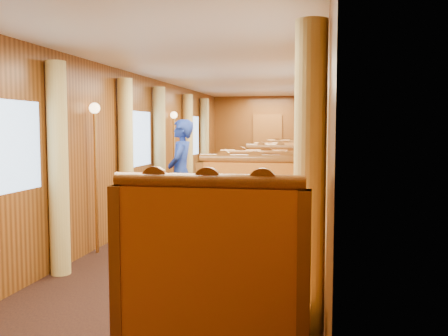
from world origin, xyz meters
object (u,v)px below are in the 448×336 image
(tea_tray, at_px, (227,229))
(banquette_near_aft, at_px, (253,240))
(table_near, at_px, (238,271))
(teapot_left, at_px, (211,223))
(table_mid, at_px, (274,208))
(banquette_mid_fwd, at_px, (268,216))
(fruit_plate, at_px, (269,230))
(banquette_near_fwd, at_px, (213,306))
(teapot_right, at_px, (238,223))
(rose_vase_far, at_px, (287,159))
(banquette_far_aft, at_px, (291,177))
(steward, at_px, (181,173))
(passenger, at_px, (278,180))
(banquette_mid_aft, at_px, (280,196))
(teapot_back, at_px, (226,220))
(table_far, at_px, (289,184))
(banquette_far_fwd, at_px, (286,187))
(rose_vase_mid, at_px, (274,173))

(tea_tray, bearing_deg, banquette_near_aft, 85.59)
(table_near, relative_size, teapot_left, 6.55)
(table_mid, distance_m, banquette_mid_fwd, 1.02)
(fruit_plate, bearing_deg, banquette_near_fwd, -107.09)
(table_mid, relative_size, teapot_right, 6.32)
(rose_vase_far, bearing_deg, banquette_far_aft, 87.87)
(banquette_near_aft, relative_size, steward, 0.76)
(teapot_right, height_order, passenger, passenger)
(table_mid, height_order, banquette_mid_aft, banquette_mid_aft)
(table_near, height_order, banquette_mid_fwd, banquette_mid_fwd)
(teapot_left, bearing_deg, passenger, 75.06)
(banquette_mid_fwd, distance_m, banquette_far_aft, 5.53)
(teapot_left, height_order, teapot_back, teapot_left)
(banquette_mid_aft, relative_size, passenger, 1.76)
(table_far, xyz_separation_m, fruit_plate, (0.28, -7.09, 0.39))
(banquette_far_fwd, bearing_deg, rose_vase_mid, -90.36)
(teapot_back, distance_m, steward, 3.86)
(teapot_back, bearing_deg, banquette_near_aft, 68.29)
(table_near, relative_size, banquette_near_aft, 0.78)
(banquette_mid_aft, xyz_separation_m, teapot_left, (-0.21, -4.61, 0.39))
(table_far, height_order, teapot_left, teapot_left)
(banquette_near_aft, height_order, rose_vase_mid, banquette_near_aft)
(banquette_mid_fwd, relative_size, tea_tray, 3.94)
(banquette_far_aft, bearing_deg, table_far, -90.00)
(tea_tray, xyz_separation_m, rose_vase_mid, (0.07, 3.60, 0.17))
(table_mid, height_order, passenger, passenger)
(teapot_back, bearing_deg, fruit_plate, -38.62)
(fruit_plate, distance_m, rose_vase_far, 7.09)
(banquette_near_fwd, xyz_separation_m, banquette_near_aft, (0.00, 2.03, 0.00))
(fruit_plate, height_order, steward, steward)
(table_near, xyz_separation_m, banquette_mid_fwd, (0.00, 2.49, 0.05))
(teapot_right, distance_m, fruit_plate, 0.27)
(passenger, bearing_deg, steward, -160.29)
(teapot_left, height_order, rose_vase_mid, rose_vase_mid)
(teapot_back, height_order, rose_vase_far, rose_vase_far)
(teapot_back, bearing_deg, table_near, -52.18)
(teapot_right, distance_m, steward, 4.08)
(steward, bearing_deg, banquette_mid_aft, 114.82)
(banquette_far_aft, xyz_separation_m, rose_vase_far, (-0.04, -1.02, 0.50))
(banquette_near_aft, bearing_deg, teapot_right, -89.01)
(teapot_back, xyz_separation_m, passenger, (0.12, 4.14, -0.07))
(teapot_left, bearing_deg, tea_tray, -0.87)
(banquette_mid_fwd, xyz_separation_m, table_far, (0.00, 4.51, -0.05))
(rose_vase_mid, bearing_deg, banquette_mid_aft, 89.10)
(banquette_mid_fwd, bearing_deg, teapot_right, -89.58)
(banquette_mid_fwd, xyz_separation_m, teapot_left, (-0.21, -2.58, 0.39))
(teapot_right, bearing_deg, teapot_left, 160.83)
(table_mid, height_order, banquette_far_aft, banquette_far_aft)
(banquette_near_aft, relative_size, banquette_mid_aft, 1.00)
(banquette_mid_fwd, bearing_deg, teapot_left, -94.76)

